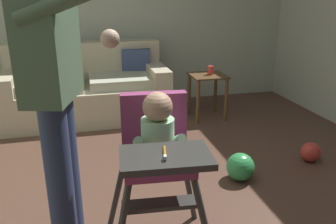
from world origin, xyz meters
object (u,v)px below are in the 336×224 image
Objects in this scene: toy_ball at (240,167)px; sippy_cup at (211,70)px; high_chair at (157,146)px; side_table at (208,86)px; adult_standing at (55,88)px; toy_ball_second at (311,152)px; couch at (87,90)px.

sippy_cup is at bearing 79.31° from toy_ball.
high_chair is 2.39m from side_table.
side_table is at bearing 67.01° from adult_standing.
toy_ball is 0.76m from toy_ball_second.
sippy_cup is at bearing 75.99° from couch.
adult_standing is 1.65m from toy_ball.
adult_standing is at bearing -127.93° from side_table.
high_chair is 0.59m from adult_standing.
sippy_cup is at bearing 66.48° from adult_standing.
side_table is 0.19m from sippy_cup.
side_table is (1.06, 2.12, -0.29)m from high_chair.
couch is 10.65× the size of toy_ball_second.
couch is 3.55× the size of side_table.
couch is at bearing 138.24° from toy_ball_second.
adult_standing is 7.74× the size of toy_ball.
side_table is (1.37, -0.35, 0.05)m from couch.
adult_standing reaches higher than high_chair.
toy_ball is at bearing 36.69° from adult_standing.
adult_standing is at bearing -128.47° from sippy_cup.
adult_standing is 2.57m from sippy_cup.
couch reaches higher than side_table.
toy_ball is 1.51m from side_table.
couch is 1.89× the size of high_chair.
toy_ball reaches higher than toy_ball_second.
high_chair reaches higher than side_table.
adult_standing is (-0.18, -2.33, 0.65)m from couch.
toy_ball is (1.30, 0.52, -0.87)m from adult_standing.
high_chair is 0.56× the size of adult_standing.
sippy_cup is at bearing 157.81° from high_chair.
adult_standing reaches higher than sippy_cup.
couch is 2.43m from adult_standing.
toy_ball is 2.24× the size of sippy_cup.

